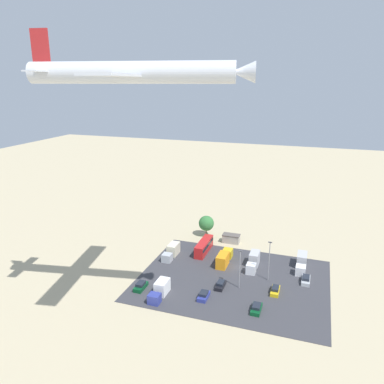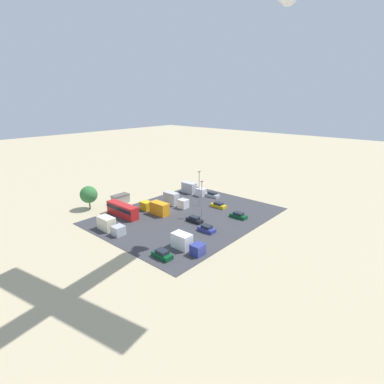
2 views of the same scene
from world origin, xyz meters
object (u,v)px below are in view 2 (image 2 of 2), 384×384
Objects in this scene: bus at (122,210)px; parked_truck_4 at (192,189)px; parked_car_2 at (212,195)px; parked_truck_1 at (175,200)px; parked_car_1 at (238,215)px; parked_truck_0 at (156,208)px; shed_building at (121,199)px; parked_car_0 at (195,220)px; parked_car_4 at (207,229)px; parked_truck_3 at (110,225)px; parked_car_3 at (162,254)px; parked_truck_2 at (186,243)px; parked_car_5 at (218,205)px.

parked_truck_4 is at bearing 177.91° from bus.
parked_car_2 is 13.78m from parked_truck_1.
parked_car_1 is at bearing 128.77° from bus.
parked_truck_1 is (4.04, -19.03, 1.03)m from parked_car_1.
bus is 8.69m from parked_truck_0.
parked_car_2 is 21.27m from parked_truck_0.
bus is 30.20m from parked_car_1.
shed_building is 1.18× the size of parked_car_1.
parked_car_2 reaches higher than parked_car_0.
parked_car_4 is 0.51× the size of parked_truck_1.
parked_car_2 is 0.50× the size of parked_truck_0.
parked_car_1 is at bearing 101.98° from parked_truck_1.
parked_truck_1 reaches higher than parked_truck_0.
parked_car_0 is at bearing 42.38° from parked_truck_4.
parked_truck_0 is 7.74m from parked_truck_1.
parked_truck_1 is (-14.86, 4.50, -0.14)m from bus.
parked_car_1 is 1.07× the size of parked_car_4.
parked_truck_4 is (-7.79, -22.56, 0.95)m from parked_car_1.
parked_car_4 is at bearing 34.62° from parked_car_2.
parked_truck_0 is 14.76m from parked_truck_3.
parked_truck_0 is at bearing 145.20° from bus.
parked_car_3 is at bearing 66.76° from shed_building.
parked_truck_4 reaches higher than parked_truck_3.
parked_car_0 is at bearing -112.48° from parked_car_4.
parked_car_2 is 0.54× the size of parked_truck_4.
parked_truck_2 reaches higher than parked_car_1.
parked_truck_1 is (13.32, -3.41, 1.00)m from parked_car_2.
parked_car_1 is (-9.57, 6.72, -0.00)m from parked_car_0.
parked_truck_1 is at bearing -130.70° from parked_truck_2.
parked_truck_4 is at bearing -77.91° from parked_car_2.
bus is 1.29× the size of parked_truck_1.
parked_car_4 is at bearing 175.38° from parked_car_1.
shed_building is at bearing 95.40° from parked_truck_0.
parked_truck_2 is (24.41, 9.81, 0.83)m from parked_car_5.
bus is at bearing -2.09° from parked_truck_4.
parked_truck_1 is (-5.53, -12.31, 1.03)m from parked_car_0.
parked_car_3 is (17.44, 6.74, 0.07)m from parked_car_0.
parked_truck_1 is at bearing 124.01° from shed_building.
parked_truck_2 is 20.00m from parked_truck_3.
parked_car_3 reaches higher than parked_car_5.
parked_truck_1 is 22.50m from parked_truck_3.
parked_truck_4 reaches higher than parked_truck_0.
shed_building is 1.15× the size of parked_car_5.
parked_car_3 is at bearing 32.98° from parked_truck_4.
parked_car_2 is 35.16m from parked_truck_2.
parked_car_2 is 0.63× the size of parked_truck_2.
shed_building reaches higher than parked_car_2.
parked_car_4 is 0.91× the size of parked_car_5.
parked_truck_1 is (-9.04, 13.39, 0.40)m from shed_building.
parked_car_4 is at bearing 130.42° from parked_truck_3.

